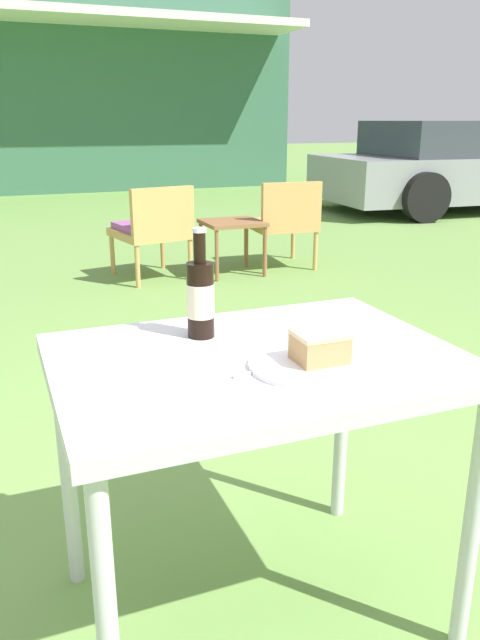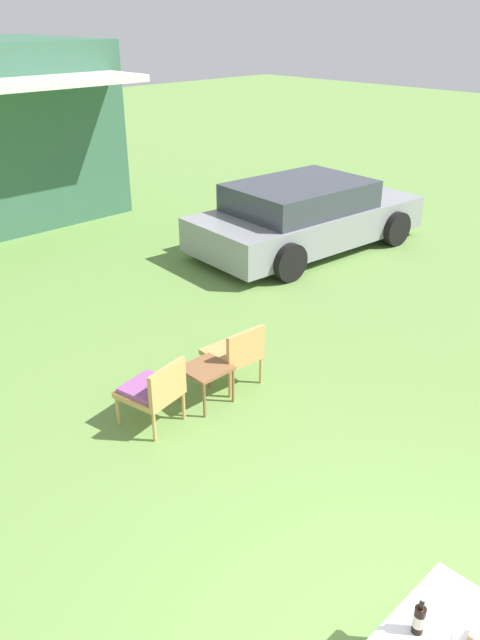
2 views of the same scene
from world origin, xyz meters
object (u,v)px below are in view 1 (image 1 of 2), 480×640
patio_table (256,385)px  garden_side_table (232,228)px  cola_bottle_near (200,297)px  wicker_chair_plain (284,220)px  cake_on_plate (313,356)px  wicker_chair_cushioned (153,227)px  parked_car (468,166)px

patio_table → garden_side_table: bearing=69.8°
cola_bottle_near → patio_table: bearing=-64.7°
wicker_chair_plain → cake_on_plate: 3.98m
wicker_chair_cushioned → cola_bottle_near: (-0.71, -3.35, 0.39)m
patio_table → cake_on_plate: size_ratio=3.64×
garden_side_table → cola_bottle_near: (-1.34, -3.28, 0.42)m
patio_table → cake_on_plate: (0.08, -0.11, 0.10)m
cake_on_plate → cola_bottle_near: size_ratio=0.93×
wicker_chair_plain → garden_side_table: (-0.48, -0.05, -0.03)m
garden_side_table → cake_on_plate: cake_on_plate is taller
cola_bottle_near → parked_car: bearing=44.7°
patio_table → cola_bottle_near: (-0.08, 0.16, 0.17)m
wicker_chair_cushioned → garden_side_table: bearing=162.5°
wicker_chair_cushioned → patio_table: size_ratio=0.82×
wicker_chair_cushioned → cola_bottle_near: bearing=66.8°
parked_car → cola_bottle_near: parked_car is taller
parked_car → wicker_chair_plain: (-3.98, -2.41, -0.18)m
garden_side_table → wicker_chair_plain: bearing=5.4°
parked_car → wicker_chair_cushioned: (-5.08, -2.38, -0.18)m
cola_bottle_near → wicker_chair_cushioned: bearing=78.0°
wicker_chair_plain → garden_side_table: wicker_chair_plain is taller
wicker_chair_plain → patio_table: bearing=67.6°
wicker_chair_plain → cola_bottle_near: (-1.82, -3.33, 0.39)m
cake_on_plate → cola_bottle_near: cola_bottle_near is taller
garden_side_table → patio_table: size_ratio=0.51×
wicker_chair_plain → patio_table: (-1.74, -3.49, 0.22)m
cake_on_plate → patio_table: bearing=126.8°
cola_bottle_near → wicker_chair_plain: bearing=61.4°
wicker_chair_plain → cola_bottle_near: size_ratio=2.78×
parked_car → wicker_chair_cushioned: size_ratio=5.95×
parked_car → garden_side_table: parked_car is taller
wicker_chair_cushioned → parked_car: bearing=-166.2°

